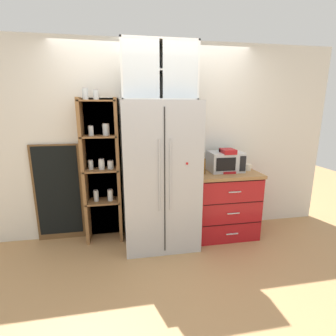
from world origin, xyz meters
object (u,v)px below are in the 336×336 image
(microwave, at_px, (225,162))
(bottle_green, at_px, (224,161))
(coffee_maker, at_px, (227,160))
(bottle_amber, at_px, (203,164))
(mug_cream, at_px, (248,167))
(chalkboard_menu, at_px, (58,193))
(refrigerator, at_px, (160,175))

(microwave, height_order, bottle_green, bottle_green)
(microwave, bearing_deg, bottle_green, 93.00)
(coffee_maker, bearing_deg, bottle_amber, -173.23)
(mug_cream, xyz_separation_m, bottle_green, (-0.32, 0.07, 0.08))
(bottle_green, bearing_deg, microwave, -87.00)
(chalkboard_menu, bearing_deg, microwave, -5.56)
(refrigerator, xyz_separation_m, bottle_green, (0.90, 0.16, 0.11))
(bottle_amber, distance_m, bottle_green, 0.36)
(bottle_green, height_order, chalkboard_menu, chalkboard_menu)
(mug_cream, xyz_separation_m, bottle_amber, (-0.65, -0.06, 0.08))
(coffee_maker, distance_m, bottle_green, 0.09)
(coffee_maker, xyz_separation_m, chalkboard_menu, (-2.19, 0.26, -0.40))
(mug_cream, bearing_deg, microwave, 175.80)
(refrigerator, bearing_deg, bottle_green, 9.82)
(mug_cream, bearing_deg, refrigerator, -176.04)
(mug_cream, relative_size, bottle_amber, 0.43)
(refrigerator, distance_m, microwave, 0.91)
(microwave, bearing_deg, chalkboard_menu, 174.44)
(refrigerator, distance_m, coffee_maker, 0.91)
(refrigerator, xyz_separation_m, bottle_amber, (0.57, 0.03, 0.11))
(coffee_maker, bearing_deg, chalkboard_menu, 173.35)
(microwave, relative_size, mug_cream, 3.66)
(microwave, distance_m, bottle_amber, 0.34)
(refrigerator, bearing_deg, microwave, 6.83)
(mug_cream, xyz_separation_m, chalkboard_menu, (-2.51, 0.24, -0.29))
(bottle_amber, height_order, chalkboard_menu, chalkboard_menu)
(refrigerator, bearing_deg, chalkboard_menu, 166.05)
(bottle_green, bearing_deg, refrigerator, -170.18)
(coffee_maker, relative_size, chalkboard_menu, 0.24)
(mug_cream, relative_size, chalkboard_menu, 0.09)
(coffee_maker, xyz_separation_m, bottle_green, (0.00, 0.09, -0.03))
(refrigerator, distance_m, chalkboard_menu, 1.36)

